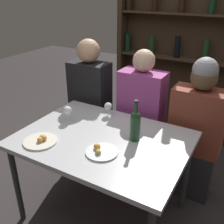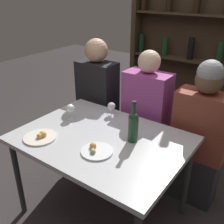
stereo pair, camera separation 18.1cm
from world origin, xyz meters
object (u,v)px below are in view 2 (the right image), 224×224
wine_bottle (133,125)px  wine_glass_0 (111,107)px  food_plate_0 (96,151)px  wine_glass_1 (70,109)px  food_plate_1 (41,136)px  seated_person_left (98,106)px  seated_person_right (199,139)px  seated_person_center (145,123)px

wine_bottle → wine_glass_0: (-0.36, 0.25, -0.05)m
food_plate_0 → wine_glass_0: bearing=115.5°
wine_glass_1 → food_plate_1: bearing=-83.8°
seated_person_left → wine_glass_1: bearing=-74.8°
wine_glass_0 → seated_person_right: 0.76m
wine_bottle → food_plate_0: wine_bottle is taller
seated_person_right → food_plate_0: bearing=-119.3°
food_plate_0 → seated_person_center: 0.80m
wine_bottle → wine_glass_1: wine_bottle is taller
food_plate_1 → wine_bottle: bearing=32.6°
wine_glass_0 → seated_person_right: size_ratio=0.09×
wine_glass_0 → wine_glass_1: wine_glass_1 is taller
food_plate_0 → food_plate_1: bearing=-167.4°
food_plate_1 → seated_person_center: 0.97m
seated_person_center → food_plate_1: bearing=-113.1°
seated_person_center → food_plate_0: bearing=-85.7°
wine_bottle → wine_glass_1: 0.59m
food_plate_0 → seated_person_center: (-0.06, 0.78, -0.15)m
food_plate_0 → seated_person_right: seated_person_right is taller
food_plate_0 → seated_person_left: size_ratio=0.17×
wine_glass_1 → food_plate_0: (0.47, -0.25, -0.08)m
seated_person_left → seated_person_center: bearing=0.0°
seated_person_left → seated_person_center: (0.56, 0.00, -0.03)m
wine_bottle → seated_person_right: bearing=58.8°
wine_bottle → seated_person_left: bearing=144.7°
wine_bottle → seated_person_center: bearing=109.1°
wine_bottle → seated_person_right: 0.66m
wine_bottle → wine_glass_0: 0.44m
seated_person_center → seated_person_right: (0.50, 0.00, 0.01)m
wine_bottle → seated_person_right: size_ratio=0.24×
wine_glass_1 → seated_person_center: bearing=51.9°
wine_bottle → food_plate_0: (-0.12, -0.26, -0.11)m
food_plate_1 → wine_glass_1: bearing=96.2°
wine_bottle → wine_glass_1: (-0.59, -0.01, -0.04)m
wine_bottle → food_plate_1: 0.67m
wine_bottle → seated_person_left: seated_person_left is taller
food_plate_1 → seated_person_left: (-0.18, 0.88, -0.13)m
wine_glass_1 → food_plate_1: wine_glass_1 is taller
wine_glass_0 → seated_person_left: bearing=143.6°
wine_bottle → seated_person_center: size_ratio=0.24×
wine_glass_0 → seated_person_left: (-0.37, 0.28, -0.19)m
seated_person_left → seated_person_right: size_ratio=1.03×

